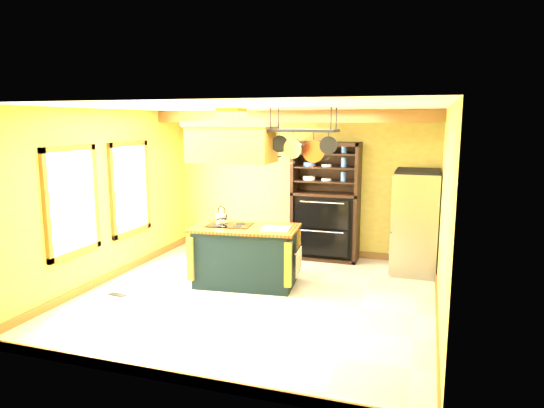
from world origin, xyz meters
The scene contains 15 objects.
floor centered at (0.00, 0.00, 0.00)m, with size 5.00×5.00×0.00m, color beige.
ceiling centered at (0.00, 0.00, 2.70)m, with size 5.00×5.00×0.00m, color white.
wall_back centered at (0.00, 2.50, 1.35)m, with size 5.00×0.02×2.70m, color #D1C14C.
wall_front centered at (0.00, -2.50, 1.35)m, with size 5.00×0.02×2.70m, color #D1C14C.
wall_left centered at (-2.50, 0.00, 1.35)m, with size 0.02×5.00×2.70m, color #D1C14C.
wall_right centered at (2.50, 0.00, 1.35)m, with size 0.02×5.00×2.70m, color #D1C14C.
ceiling_beam centered at (0.00, 1.70, 2.59)m, with size 5.00×0.15×0.20m, color #94582D.
window_near centered at (-2.47, -0.80, 1.40)m, with size 0.06×1.06×1.56m.
window_far centered at (-2.47, 0.60, 1.40)m, with size 0.06×1.06×1.56m.
kitchen_island centered at (-0.34, 0.43, 0.47)m, with size 1.69×1.05×1.11m.
range_hood centered at (-0.54, 0.43, 2.23)m, with size 1.33×0.75×0.80m.
pot_rack centered at (0.57, 0.43, 2.29)m, with size 1.02×0.48×0.78m.
refrigerator centered at (2.11, 1.90, 0.82)m, with size 0.73×0.86×1.69m.
hutch centered at (0.53, 2.27, 0.84)m, with size 1.21×0.55×2.14m.
floor_register centered at (-1.95, -0.60, 0.01)m, with size 0.28×0.12×0.01m, color black.
Camera 1 is at (2.29, -6.32, 2.51)m, focal length 32.00 mm.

